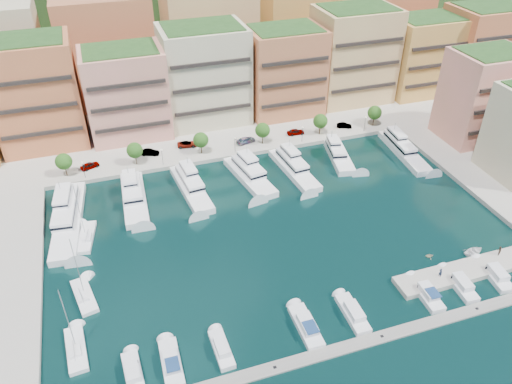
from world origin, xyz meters
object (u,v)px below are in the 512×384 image
tree_2 (201,140)px  cruiser_1 (171,363)px  yacht_1 (134,196)px  cruiser_7 (426,294)px  cruiser_2 (222,349)px  cruiser_9 (495,275)px  tree_5 (375,113)px  person_0 (441,272)px  person_1 (499,251)px  yacht_2 (190,185)px  lamppost_0 (83,167)px  sailboat_0 (76,350)px  lamppost_2 (235,143)px  tree_1 (135,150)px  sailboat_1 (84,297)px  car_5 (344,125)px  cruiser_4 (306,327)px  cruiser_8 (460,285)px  lamppost_1 (162,154)px  car_0 (90,165)px  car_3 (246,140)px  cruiser_5 (353,314)px  car_1 (150,152)px  car_4 (296,132)px  tree_4 (320,121)px  sailboat_2 (86,238)px  car_2 (187,144)px  yacht_3 (249,174)px  lamppost_4 (365,122)px  tree_3 (263,130)px  tender_2 (474,251)px  tender_1 (429,256)px  yacht_5 (338,154)px  yacht_0 (68,216)px  yacht_6 (402,149)px  tree_0 (64,162)px  lamppost_3 (302,132)px

tree_2 → cruiser_1: tree_2 is taller
yacht_1 → cruiser_7: size_ratio=2.35×
cruiser_2 → cruiser_9: same height
tree_5 → cruiser_1: tree_5 is taller
person_0 → person_1: person_1 is taller
yacht_2 → person_1: (49.70, -40.65, 0.73)m
tree_5 → cruiser_2: bearing=-135.3°
lamppost_0 → sailboat_0: (-3.83, -48.68, -3.51)m
lamppost_2 → cruiser_9: (32.13, -55.79, -3.28)m
tree_1 → lamppost_2: 24.13m
sailboat_1 → car_5: bearing=30.4°
cruiser_1 → cruiser_4: bearing=-0.0°
tree_5 → cruiser_8: tree_5 is taller
lamppost_1 → car_5: 50.00m
car_0 → car_3: bearing=-112.2°
tree_2 → lamppost_2: 8.37m
tree_2 → cruiser_9: (40.13, -58.09, -4.20)m
tree_5 → sailboat_0: sailboat_0 is taller
cruiser_5 → sailboat_1: (-41.82, 18.19, -0.24)m
cruiser_2 → car_1: bearing=91.5°
car_3 → person_0: (18.14, -57.10, 0.13)m
sailboat_0 → sailboat_1: (1.70, 11.07, 0.00)m
tree_1 → person_0: size_ratio=3.20×
car_4 → tree_4: bearing=-103.9°
car_1 → person_0: person_0 is taller
cruiser_5 → sailboat_2: size_ratio=0.65×
lamppost_2 → sailboat_0: size_ratio=0.32×
cruiser_5 → car_2: bearing=102.9°
yacht_3 → car_5: (31.67, 14.10, 0.45)m
lamppost_4 → yacht_3: 37.48m
cruiser_1 → sailboat_0: (-13.39, 7.13, -0.26)m
tree_1 → person_1: 80.80m
tree_3 → yacht_2: (-21.76, -13.47, -3.53)m
lamppost_2 → tender_2: lamppost_2 is taller
cruiser_8 → tender_1: (-0.60, 8.30, -0.12)m
tree_1 → tree_3: bearing=0.0°
yacht_5 → car_3: bearing=146.5°
yacht_0 → sailboat_0: 34.55m
car_3 → yacht_6: bearing=-130.1°
lamppost_1 → cruiser_1: size_ratio=0.49×
tree_2 → cruiser_4: size_ratio=0.63×
tree_0 → lamppost_1: size_ratio=1.35×
tree_0 → yacht_6: (80.45, -14.13, -3.53)m
yacht_6 → tree_3: bearing=156.5°
cruiser_1 → person_1: 62.51m
lamppost_3 → yacht_1: bearing=-165.9°
yacht_0 → sailboat_0: bearing=-89.5°
tree_2 → yacht_1: 23.06m
lamppost_2 → tender_2: (32.82, -49.18, -3.40)m
tree_4 → cruiser_8: (0.69, -58.09, -4.20)m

